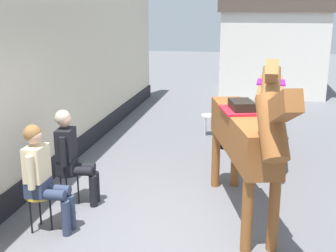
% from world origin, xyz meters
% --- Properties ---
extents(ground_plane, '(40.00, 40.00, 0.00)m').
position_xyz_m(ground_plane, '(0.00, 3.00, 0.00)').
color(ground_plane, slate).
extents(pub_facade_wall, '(0.34, 14.00, 3.40)m').
position_xyz_m(pub_facade_wall, '(-2.55, 1.50, 1.54)').
color(pub_facade_wall, beige).
rests_on(pub_facade_wall, ground_plane).
extents(distant_cottage, '(3.40, 2.60, 3.50)m').
position_xyz_m(distant_cottage, '(1.40, 9.77, 1.80)').
color(distant_cottage, silver).
rests_on(distant_cottage, ground_plane).
extents(seated_visitor_near, '(0.61, 0.49, 1.39)m').
position_xyz_m(seated_visitor_near, '(-1.71, -0.28, 0.78)').
color(seated_visitor_near, gold).
rests_on(seated_visitor_near, ground_plane).
extents(seated_visitor_far, '(0.61, 0.49, 1.39)m').
position_xyz_m(seated_visitor_far, '(-1.67, 0.54, 0.78)').
color(seated_visitor_far, black).
rests_on(seated_visitor_far, ground_plane).
extents(saddled_horse_near, '(1.07, 2.92, 2.06)m').
position_xyz_m(saddled_horse_near, '(0.74, 0.55, 1.16)').
color(saddled_horse_near, brown).
rests_on(saddled_horse_near, ground_plane).
extents(saddled_horse_far, '(0.54, 3.00, 2.06)m').
position_xyz_m(saddled_horse_far, '(1.13, 2.91, 1.16)').
color(saddled_horse_far, '#9E6B38').
rests_on(saddled_horse_far, ground_plane).
extents(spare_stool_white, '(0.32, 0.32, 0.46)m').
position_xyz_m(spare_stool_white, '(-0.10, 4.41, 0.40)').
color(spare_stool_white, white).
rests_on(spare_stool_white, ground_plane).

